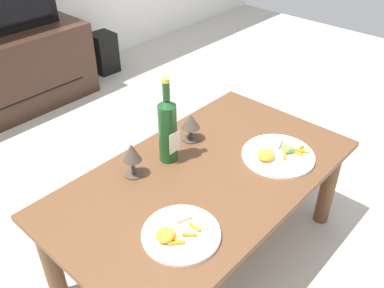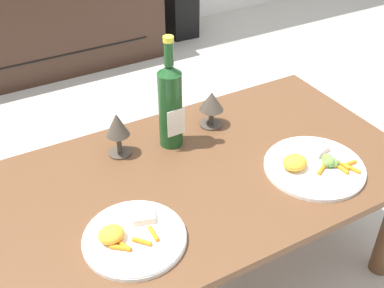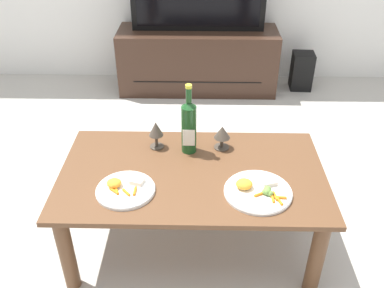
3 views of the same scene
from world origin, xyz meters
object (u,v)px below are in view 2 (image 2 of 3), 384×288
(tv_stand, at_px, (49,25))
(wine_bottle, at_px, (170,103))
(dining_table, at_px, (204,191))
(floor_speaker, at_px, (182,13))
(goblet_left, at_px, (117,127))
(goblet_right, at_px, (212,103))
(dinner_plate_left, at_px, (133,237))
(dinner_plate_right, at_px, (314,165))

(tv_stand, xyz_separation_m, wine_bottle, (-0.03, -1.66, 0.35))
(tv_stand, height_order, wine_bottle, wine_bottle)
(dining_table, xyz_separation_m, wine_bottle, (-0.02, 0.18, 0.23))
(tv_stand, bearing_deg, floor_speaker, 1.64)
(tv_stand, xyz_separation_m, goblet_left, (-0.19, -1.63, 0.30))
(tv_stand, bearing_deg, goblet_right, -85.24)
(wine_bottle, height_order, dinner_plate_left, wine_bottle)
(floor_speaker, relative_size, dinner_plate_right, 1.08)
(wine_bottle, relative_size, goblet_right, 2.89)
(floor_speaker, bearing_deg, dinner_plate_right, -104.67)
(wine_bottle, distance_m, goblet_right, 0.18)
(dinner_plate_right, bearing_deg, dining_table, 153.18)
(dinner_plate_left, bearing_deg, floor_speaker, 58.87)
(dining_table, relative_size, dinner_plate_left, 4.75)
(wine_bottle, xyz_separation_m, dinner_plate_left, (-0.27, -0.32, -0.14))
(goblet_right, bearing_deg, dining_table, -125.17)
(floor_speaker, xyz_separation_m, goblet_left, (-1.10, -1.65, 0.40))
(tv_stand, xyz_separation_m, dinner_plate_right, (0.28, -1.98, 0.21))
(dining_table, distance_m, wine_bottle, 0.29)
(dinner_plate_left, bearing_deg, tv_stand, 81.31)
(goblet_right, bearing_deg, floor_speaker, 64.96)
(dinner_plate_left, height_order, dinner_plate_right, dinner_plate_right)
(tv_stand, height_order, dinner_plate_left, tv_stand)
(dinner_plate_right, bearing_deg, dinner_plate_left, 179.90)
(goblet_left, height_order, dinner_plate_right, goblet_left)
(goblet_left, distance_m, dinner_plate_right, 0.60)
(floor_speaker, bearing_deg, goblet_right, -112.32)
(wine_bottle, bearing_deg, goblet_right, 9.75)
(goblet_left, bearing_deg, dinner_plate_left, -107.21)
(tv_stand, distance_m, goblet_left, 1.67)
(floor_speaker, bearing_deg, dinner_plate_left, -118.41)
(dining_table, xyz_separation_m, dinner_plate_left, (-0.29, -0.15, 0.09))
(floor_speaker, height_order, dinner_plate_left, dinner_plate_left)
(wine_bottle, height_order, dinner_plate_right, wine_bottle)
(tv_stand, relative_size, dinner_plate_left, 5.07)
(tv_stand, relative_size, floor_speaker, 4.12)
(dining_table, xyz_separation_m, goblet_left, (-0.18, 0.20, 0.18))
(dining_table, distance_m, dinner_plate_right, 0.34)
(wine_bottle, relative_size, goblet_left, 2.49)
(dining_table, relative_size, tv_stand, 0.94)
(wine_bottle, relative_size, dinner_plate_right, 1.22)
(dining_table, distance_m, tv_stand, 1.84)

